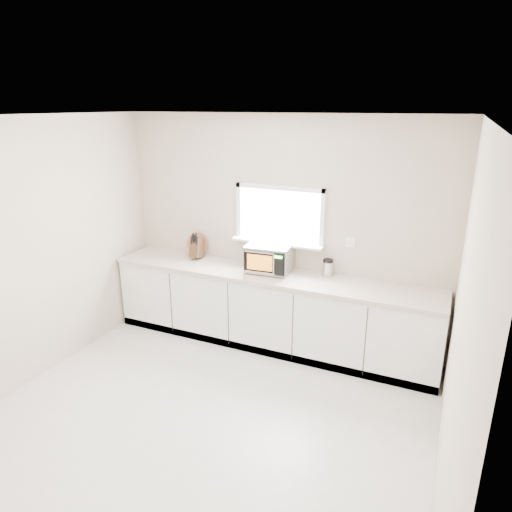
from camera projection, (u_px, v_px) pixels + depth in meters
The scene contains 8 objects.
ground at pixel (197, 429), 4.12m from camera, with size 4.00×4.00×0.00m, color beige.
back_wall at pixel (280, 230), 5.42m from camera, with size 4.00×0.17×2.70m.
cabinets at pixel (269, 311), 5.46m from camera, with size 3.92×0.60×0.88m, color white.
countertop at pixel (270, 275), 5.30m from camera, with size 3.92×0.64×0.04m, color #BDAE9C.
microwave at pixel (269, 258), 5.31m from camera, with size 0.54×0.44×0.33m.
knife_block at pixel (197, 247), 5.76m from camera, with size 0.13×0.25×0.35m.
cutting_board at pixel (197, 244), 5.90m from camera, with size 0.30×0.30×0.02m, color #A4613F.
coffee_grinder at pixel (328, 267), 5.20m from camera, with size 0.13×0.13×0.20m.
Camera 1 is at (1.88, -2.90, 2.79)m, focal length 32.00 mm.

